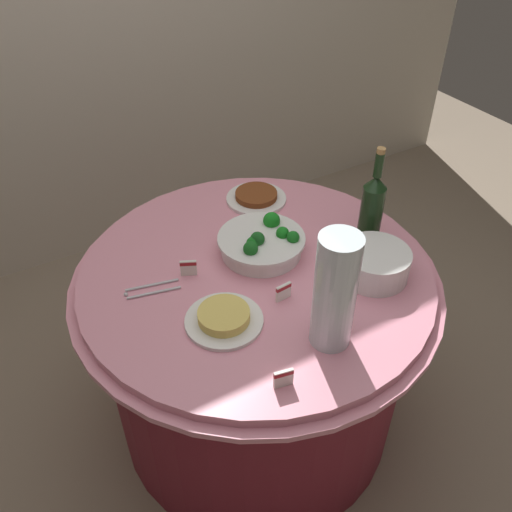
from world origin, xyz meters
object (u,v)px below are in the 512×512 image
at_px(decorative_fruit_vase, 335,295).
at_px(food_plate_noodles, 224,318).
at_px(label_placard_mid, 188,267).
at_px(broccoli_bowl, 262,243).
at_px(label_placard_front, 282,292).
at_px(plate_stack, 375,263).
at_px(wine_bottle, 372,207).
at_px(label_placard_rear, 283,378).
at_px(food_plate_stir_fry, 256,197).
at_px(serving_tongs, 151,289).

xyz_separation_m(decorative_fruit_vase, food_plate_noodles, (-0.22, 0.20, -0.14)).
bearing_deg(label_placard_mid, broccoli_bowl, -3.53).
bearing_deg(broccoli_bowl, label_placard_front, -105.62).
distance_m(plate_stack, food_plate_noodles, 0.49).
relative_size(wine_bottle, label_placard_mid, 6.11).
distance_m(label_placard_front, label_placard_rear, 0.31).
bearing_deg(wine_bottle, food_plate_noodles, -170.08).
relative_size(food_plate_noodles, label_placard_rear, 4.00).
distance_m(decorative_fruit_vase, food_plate_noodles, 0.33).
relative_size(label_placard_front, label_placard_mid, 1.00).
bearing_deg(label_placard_front, wine_bottle, 14.77).
height_order(decorative_fruit_vase, food_plate_stir_fry, decorative_fruit_vase).
bearing_deg(food_plate_noodles, wine_bottle, 9.92).
bearing_deg(wine_bottle, decorative_fruit_vase, -141.21).
distance_m(decorative_fruit_vase, label_placard_front, 0.23).
relative_size(food_plate_noodles, label_placard_mid, 4.00).
relative_size(plate_stack, food_plate_stir_fry, 0.95).
height_order(plate_stack, food_plate_stir_fry, plate_stack).
xyz_separation_m(food_plate_stir_fry, label_placard_rear, (-0.36, -0.76, 0.02)).
xyz_separation_m(food_plate_noodles, label_placard_rear, (0.03, -0.27, 0.01)).
relative_size(broccoli_bowl, food_plate_stir_fry, 1.27).
bearing_deg(decorative_fruit_vase, food_plate_stir_fry, 76.13).
height_order(broccoli_bowl, wine_bottle, wine_bottle).
bearing_deg(food_plate_noodles, plate_stack, -5.71).
bearing_deg(food_plate_stir_fry, label_placard_rear, -115.44).
bearing_deg(plate_stack, label_placard_front, 171.25).
bearing_deg(plate_stack, label_placard_rear, -154.93).
bearing_deg(broccoli_bowl, food_plate_stir_fry, 63.47).
distance_m(decorative_fruit_vase, serving_tongs, 0.57).
height_order(food_plate_stir_fry, food_plate_noodles, food_plate_noodles).
bearing_deg(plate_stack, wine_bottle, 56.70).
bearing_deg(food_plate_stir_fry, decorative_fruit_vase, -103.87).
bearing_deg(decorative_fruit_vase, wine_bottle, 38.79).
xyz_separation_m(plate_stack, label_placard_rear, (-0.46, -0.22, -0.01)).
bearing_deg(label_placard_mid, plate_stack, -29.88).
relative_size(decorative_fruit_vase, food_plate_noodles, 1.55).
bearing_deg(broccoli_bowl, food_plate_noodles, -139.01).
xyz_separation_m(wine_bottle, label_placard_mid, (-0.59, 0.13, -0.10)).
distance_m(broccoli_bowl, label_placard_front, 0.23).
distance_m(food_plate_noodles, label_placard_front, 0.19).
bearing_deg(label_placard_front, label_placard_rear, -121.59).
bearing_deg(label_placard_mid, decorative_fruit_vase, -63.00).
bearing_deg(plate_stack, food_plate_stir_fry, 100.63).
height_order(plate_stack, label_placard_rear, plate_stack).
height_order(food_plate_noodles, label_placard_front, label_placard_front).
bearing_deg(plate_stack, food_plate_noodles, 174.29).
distance_m(wine_bottle, food_plate_noodles, 0.61).
xyz_separation_m(plate_stack, wine_bottle, (0.10, 0.15, 0.08)).
distance_m(wine_bottle, decorative_fruit_vase, 0.48).
relative_size(broccoli_bowl, decorative_fruit_vase, 0.82).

